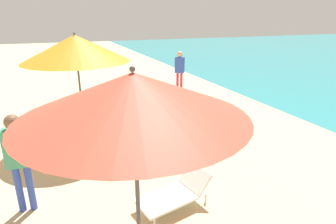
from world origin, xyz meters
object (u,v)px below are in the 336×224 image
lounger_second_shoreside (175,193)px  person_walking_near (180,68)px  umbrella_farthest (76,48)px  lounger_farthest_inland (119,139)px  person_walking_far (18,154)px  umbrella_second (133,95)px  lounger_farthest_shoreside (109,112)px

lounger_second_shoreside → person_walking_near: bearing=-126.7°
umbrella_farthest → lounger_farthest_inland: umbrella_farthest is taller
person_walking_near → umbrella_farthest: bearing=-8.5°
person_walking_far → lounger_second_shoreside: bearing=-104.2°
umbrella_second → person_walking_far: size_ratio=1.56×
person_walking_near → person_walking_far: (-5.50, -5.98, -0.03)m
umbrella_farthest → umbrella_second: bearing=-88.0°
umbrella_second → lounger_second_shoreside: (0.95, 1.12, -2.12)m
umbrella_second → person_walking_near: size_ratio=1.51×
lounger_farthest_inland → person_walking_far: person_walking_far is taller
person_walking_near → person_walking_far: size_ratio=1.03×
lounger_farthest_inland → person_walking_far: (-1.93, -1.66, 0.76)m
umbrella_farthest → person_walking_far: bearing=-114.5°
lounger_farthest_shoreside → person_walking_near: bearing=-158.5°
lounger_farthest_inland → person_walking_near: size_ratio=0.75×
umbrella_farthest → person_walking_far: size_ratio=1.61×
person_walking_far → lounger_farthest_inland: bearing=-43.7°
umbrella_second → lounger_second_shoreside: 2.58m
lounger_farthest_inland → umbrella_farthest: bearing=-48.9°
lounger_farthest_inland → person_walking_far: 2.65m
lounger_second_shoreside → person_walking_far: 2.61m
lounger_farthest_shoreside → person_walking_near: person_walking_near is taller
lounger_second_shoreside → person_walking_near: (3.16, 6.81, 0.82)m
umbrella_second → lounger_second_shoreside: bearing=49.7°
lounger_farthest_shoreside → lounger_farthest_inland: size_ratio=1.09×
umbrella_second → lounger_second_shoreside: umbrella_second is taller
lounger_second_shoreside → person_walking_far: bearing=-31.6°
lounger_farthest_shoreside → lounger_farthest_inland: (-0.18, -2.18, 0.02)m
umbrella_second → person_walking_far: 2.74m
umbrella_second → person_walking_far: (-1.39, 1.96, -1.33)m
umbrella_farthest → lounger_farthest_shoreside: bearing=52.7°
umbrella_second → lounger_farthest_shoreside: (0.72, 5.80, -2.11)m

